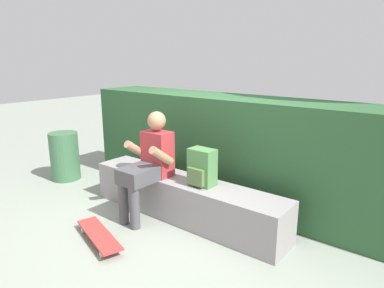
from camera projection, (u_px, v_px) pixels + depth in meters
The scene contains 7 objects.
ground_plane at pixel (169, 225), 3.76m from camera, with size 24.00×24.00×0.00m, color gray.
bench_main at pixel (184, 198), 3.89m from camera, with size 2.51×0.47×0.47m.
person_skater at pixel (149, 162), 3.82m from camera, with size 0.49×0.62×1.22m.
skateboard_near_person at pixel (99, 235), 3.40m from camera, with size 0.82×0.43×0.09m.
backpack_on_bench at pixel (202, 168), 3.62m from camera, with size 0.28×0.23×0.40m.
hedge_row at pixel (248, 152), 4.19m from camera, with size 4.75×0.75×1.34m.
trash_bin at pixel (65, 156), 5.11m from camera, with size 0.42×0.42×0.72m.
Camera 1 is at (2.33, -2.51, 1.80)m, focal length 31.75 mm.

